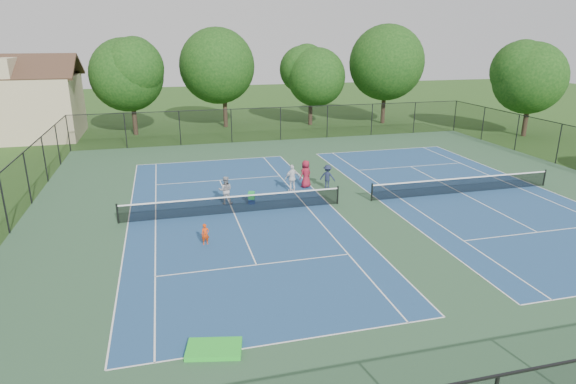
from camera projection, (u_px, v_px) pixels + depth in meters
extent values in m
plane|color=#234716|center=(355.00, 202.00, 27.73)|extent=(140.00, 140.00, 0.00)
cube|color=#325A37|center=(355.00, 202.00, 27.73)|extent=(36.00, 36.00, 0.01)
cube|color=navy|center=(234.00, 213.00, 26.05)|extent=(10.97, 23.77, 0.00)
cube|color=white|center=(211.00, 160.00, 36.99)|extent=(10.97, 0.06, 0.00)
cube|color=white|center=(290.00, 341.00, 15.12)|extent=(10.97, 0.06, 0.00)
cube|color=white|center=(128.00, 222.00, 24.74)|extent=(0.06, 23.77, 0.00)
cube|color=white|center=(330.00, 204.00, 27.36)|extent=(0.06, 23.77, 0.00)
cube|color=white|center=(156.00, 220.00, 25.07)|extent=(0.06, 23.77, 0.00)
cube|color=white|center=(307.00, 207.00, 27.04)|extent=(0.06, 23.77, 0.00)
cube|color=white|center=(220.00, 180.00, 31.94)|extent=(8.23, 0.06, 0.00)
cube|color=white|center=(256.00, 265.00, 20.16)|extent=(8.23, 0.06, 0.00)
cube|color=white|center=(234.00, 213.00, 26.05)|extent=(0.06, 12.80, 0.00)
cylinder|color=black|center=(117.00, 214.00, 24.47)|extent=(0.10, 0.10, 1.07)
cylinder|color=black|center=(338.00, 195.00, 27.31)|extent=(0.10, 0.10, 1.07)
cube|color=black|center=(234.00, 205.00, 25.91)|extent=(11.90, 0.01, 0.90)
cube|color=white|center=(233.00, 197.00, 25.76)|extent=(11.90, 0.04, 0.07)
cube|color=navy|center=(461.00, 193.00, 29.40)|extent=(10.97, 23.77, 0.00)
cube|color=white|center=(379.00, 150.00, 40.33)|extent=(10.97, 0.06, 0.00)
cube|color=white|center=(379.00, 200.00, 28.09)|extent=(0.06, 23.77, 0.00)
cube|color=white|center=(537.00, 186.00, 30.71)|extent=(0.06, 23.77, 0.00)
cube|color=white|center=(400.00, 198.00, 28.42)|extent=(0.06, 23.77, 0.00)
cube|color=white|center=(519.00, 188.00, 30.38)|extent=(0.06, 23.77, 0.00)
cube|color=white|center=(411.00, 167.00, 35.29)|extent=(8.23, 0.06, 0.00)
cube|color=white|center=(538.00, 232.00, 23.51)|extent=(8.23, 0.06, 0.00)
cube|color=white|center=(461.00, 193.00, 29.40)|extent=(0.06, 12.80, 0.00)
cylinder|color=black|center=(372.00, 192.00, 27.82)|extent=(0.10, 0.10, 1.07)
cylinder|color=black|center=(544.00, 178.00, 30.66)|extent=(0.10, 0.10, 1.07)
cube|color=black|center=(462.00, 186.00, 29.26)|extent=(11.90, 0.01, 0.90)
cube|color=white|center=(463.00, 178.00, 29.11)|extent=(11.90, 0.04, 0.07)
cylinder|color=black|center=(68.00, 133.00, 39.53)|extent=(0.08, 0.08, 3.00)
cylinder|color=black|center=(125.00, 131.00, 40.60)|extent=(0.08, 0.08, 3.00)
cylinder|color=black|center=(180.00, 128.00, 41.68)|extent=(0.08, 0.08, 3.00)
cylinder|color=black|center=(231.00, 126.00, 42.75)|extent=(0.08, 0.08, 3.00)
cylinder|color=black|center=(281.00, 124.00, 43.83)|extent=(0.08, 0.08, 3.00)
cylinder|color=black|center=(327.00, 122.00, 44.90)|extent=(0.08, 0.08, 3.00)
cylinder|color=black|center=(372.00, 120.00, 45.98)|extent=(0.08, 0.08, 3.00)
cylinder|color=black|center=(414.00, 118.00, 47.05)|extent=(0.08, 0.08, 3.00)
cylinder|color=black|center=(455.00, 116.00, 48.13)|extent=(0.08, 0.08, 3.00)
cylinder|color=black|center=(4.00, 204.00, 22.97)|extent=(0.08, 0.08, 3.00)
cylinder|color=black|center=(559.00, 144.00, 35.71)|extent=(0.08, 0.08, 3.00)
cylinder|color=black|center=(27.00, 178.00, 27.11)|extent=(0.08, 0.08, 3.00)
cylinder|color=black|center=(517.00, 133.00, 39.85)|extent=(0.08, 0.08, 3.00)
cylinder|color=black|center=(45.00, 159.00, 31.25)|extent=(0.08, 0.08, 3.00)
cylinder|color=black|center=(483.00, 124.00, 43.99)|extent=(0.08, 0.08, 3.00)
cylinder|color=black|center=(58.00, 145.00, 35.39)|extent=(0.08, 0.08, 3.00)
cube|color=black|center=(281.00, 124.00, 43.83)|extent=(36.00, 0.01, 3.00)
cube|color=black|center=(280.00, 107.00, 43.36)|extent=(36.00, 0.05, 0.05)
cube|color=black|center=(4.00, 204.00, 22.97)|extent=(0.01, 36.00, 3.00)
cylinder|color=#2D2116|center=(134.00, 115.00, 46.12)|extent=(0.44, 0.44, 3.78)
sphere|color=#0E340E|center=(130.00, 75.00, 44.96)|extent=(6.80, 6.80, 6.80)
sphere|color=#0E340E|center=(130.00, 68.00, 44.75)|extent=(5.58, 5.58, 5.58)
sphere|color=#0E340E|center=(129.00, 60.00, 44.55)|extent=(4.35, 4.35, 4.35)
cylinder|color=#2D2116|center=(225.00, 107.00, 50.06)|extent=(0.44, 0.44, 4.14)
sphere|color=#0E340E|center=(223.00, 66.00, 48.77)|extent=(7.60, 7.60, 7.60)
sphere|color=#0E340E|center=(223.00, 60.00, 48.57)|extent=(6.23, 6.23, 6.23)
sphere|color=#0E340E|center=(223.00, 53.00, 48.38)|extent=(4.86, 4.86, 4.86)
cylinder|color=#2D2116|center=(310.00, 109.00, 51.40)|extent=(0.44, 0.44, 3.42)
sphere|color=#0E340E|center=(311.00, 77.00, 50.36)|extent=(6.00, 6.00, 6.00)
sphere|color=#0E340E|center=(311.00, 70.00, 50.14)|extent=(4.92, 4.92, 4.92)
sphere|color=#0E340E|center=(311.00, 63.00, 49.92)|extent=(3.84, 3.84, 3.84)
cylinder|color=#2D2116|center=(383.00, 103.00, 52.25)|extent=(0.44, 0.44, 4.32)
sphere|color=#0E340E|center=(386.00, 62.00, 50.92)|extent=(7.80, 7.80, 7.80)
sphere|color=#0E340E|center=(386.00, 56.00, 50.73)|extent=(6.40, 6.40, 6.40)
sphere|color=#0E340E|center=(387.00, 50.00, 50.53)|extent=(4.99, 4.99, 4.99)
cylinder|color=#2D2116|center=(526.00, 117.00, 45.55)|extent=(0.44, 0.44, 3.60)
sphere|color=#0E340E|center=(532.00, 78.00, 44.43)|extent=(6.60, 6.60, 6.60)
sphere|color=#0E340E|center=(533.00, 71.00, 44.22)|extent=(5.41, 5.41, 5.41)
sphere|color=#0E340E|center=(534.00, 63.00, 44.01)|extent=(4.22, 4.22, 4.22)
cube|color=tan|center=(21.00, 108.00, 44.37)|extent=(10.00, 8.00, 5.60)
cube|color=tan|center=(14.00, 67.00, 43.23)|extent=(1.20, 8.00, 1.76)
cube|color=#422B1E|center=(7.00, 67.00, 41.36)|extent=(10.80, 4.10, 2.15)
cube|color=#422B1E|center=(19.00, 65.00, 45.04)|extent=(10.80, 4.10, 2.15)
imported|color=red|center=(205.00, 234.00, 22.02)|extent=(0.39, 0.29, 1.00)
imported|color=#9D9D9F|center=(225.00, 190.00, 27.28)|extent=(0.89, 0.76, 1.63)
imported|color=white|center=(292.00, 178.00, 29.41)|extent=(1.07, 0.64, 1.71)
imported|color=#1C243E|center=(328.00, 177.00, 30.11)|extent=(1.12, 1.02, 1.52)
imported|color=maroon|center=(306.00, 174.00, 30.25)|extent=(1.02, 0.90, 1.75)
cube|color=navy|center=(252.00, 201.00, 27.50)|extent=(0.44, 0.41, 0.28)
cube|color=green|center=(251.00, 195.00, 27.39)|extent=(0.42, 0.38, 0.43)
cube|color=#22A617|center=(214.00, 349.00, 14.64)|extent=(1.84, 1.33, 0.16)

